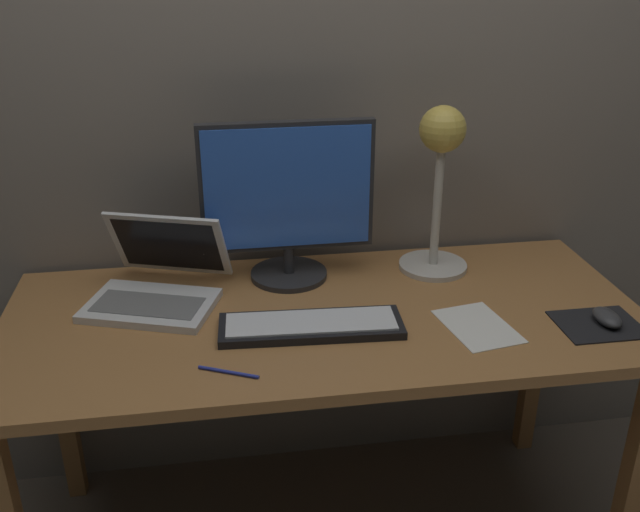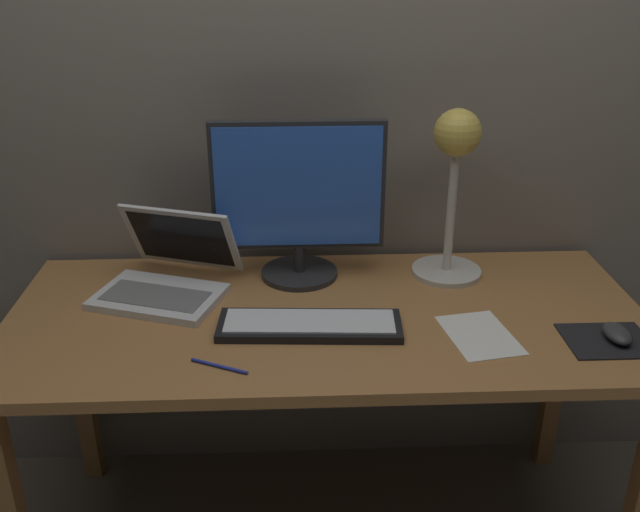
# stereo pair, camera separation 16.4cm
# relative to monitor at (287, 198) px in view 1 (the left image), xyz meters

# --- Properties ---
(back_wall) EXTENTS (4.80, 0.06, 2.60)m
(back_wall) POSITION_rel_monitor_xyz_m (0.07, 0.18, 0.33)
(back_wall) COLOR gray
(back_wall) RESTS_ON ground
(desk) EXTENTS (1.60, 0.70, 0.74)m
(desk) POSITION_rel_monitor_xyz_m (0.07, -0.22, -0.31)
(desk) COLOR #A8703D
(desk) RESTS_ON ground
(monitor) EXTENTS (0.46, 0.21, 0.44)m
(monitor) POSITION_rel_monitor_xyz_m (0.00, 0.00, 0.00)
(monitor) COLOR #28282B
(monitor) RESTS_ON desk
(keyboard_main) EXTENTS (0.45, 0.16, 0.03)m
(keyboard_main) POSITION_rel_monitor_xyz_m (0.02, -0.30, -0.22)
(keyboard_main) COLOR black
(keyboard_main) RESTS_ON desk
(laptop) EXTENTS (0.40, 0.39, 0.21)m
(laptop) POSITION_rel_monitor_xyz_m (-0.34, -0.06, -0.17)
(laptop) COLOR silver
(laptop) RESTS_ON desk
(desk_lamp) EXTENTS (0.19, 0.19, 0.46)m
(desk_lamp) POSITION_rel_monitor_xyz_m (0.41, -0.01, 0.07)
(desk_lamp) COLOR beige
(desk_lamp) RESTS_ON desk
(mousepad) EXTENTS (0.20, 0.16, 0.00)m
(mousepad) POSITION_rel_monitor_xyz_m (0.71, -0.38, -0.23)
(mousepad) COLOR black
(mousepad) RESTS_ON desk
(mouse) EXTENTS (0.06, 0.10, 0.03)m
(mouse) POSITION_rel_monitor_xyz_m (0.73, -0.38, -0.21)
(mouse) COLOR #38383A
(mouse) RESTS_ON mousepad
(paper_sheet_near_mouse) EXTENTS (0.18, 0.23, 0.00)m
(paper_sheet_near_mouse) POSITION_rel_monitor_xyz_m (0.42, -0.34, -0.23)
(paper_sheet_near_mouse) COLOR white
(paper_sheet_near_mouse) RESTS_ON desk
(pen) EXTENTS (0.13, 0.07, 0.01)m
(pen) POSITION_rel_monitor_xyz_m (-0.18, -0.45, -0.23)
(pen) COLOR #2633A5
(pen) RESTS_ON desk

